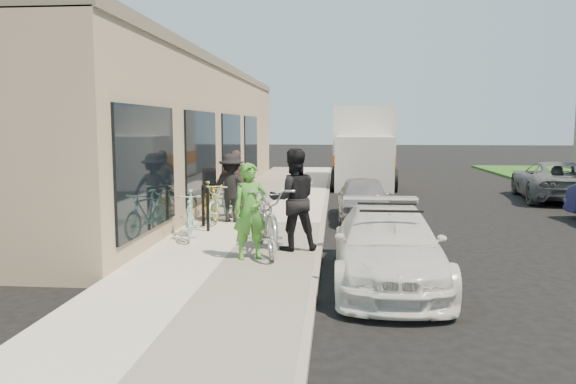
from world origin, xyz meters
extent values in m
plane|color=black|center=(0.00, 0.00, 0.00)|extent=(120.00, 120.00, 0.00)
cube|color=beige|center=(-2.00, 3.00, 0.07)|extent=(3.00, 34.00, 0.15)
cube|color=gray|center=(-0.45, 3.00, 0.07)|extent=(0.12, 34.00, 0.13)
cube|color=tan|center=(-5.25, 8.00, 2.00)|extent=(3.50, 20.00, 4.00)
cube|color=#706754|center=(-5.25, 8.00, 4.10)|extent=(3.60, 20.00, 0.25)
cube|color=black|center=(-3.48, 0.00, 1.60)|extent=(0.06, 3.00, 2.20)
cube|color=black|center=(-3.48, 4.00, 1.60)|extent=(0.06, 3.00, 2.20)
cube|color=black|center=(-3.48, 8.00, 1.60)|extent=(0.06, 3.00, 2.20)
cube|color=black|center=(-3.48, 12.00, 1.60)|extent=(0.06, 3.00, 2.20)
cylinder|color=black|center=(-2.81, 1.74, 0.59)|extent=(0.06, 0.06, 0.89)
cylinder|color=black|center=(-3.05, 2.29, 0.59)|extent=(0.06, 0.06, 0.89)
cylinder|color=black|center=(-2.93, 2.01, 1.04)|extent=(0.29, 0.57, 0.06)
cube|color=#311E0D|center=(-3.06, 6.70, 0.61)|extent=(0.60, 0.37, 0.91)
cube|color=#311E0D|center=(-2.97, 7.02, 0.61)|extent=(0.60, 0.37, 0.91)
cube|color=black|center=(-3.07, 6.67, 0.66)|extent=(0.47, 0.27, 0.65)
imported|color=silver|center=(0.63, -1.34, 0.56)|extent=(1.61, 3.89, 1.13)
cylinder|color=black|center=(0.63, -1.76, 1.15)|extent=(0.89, 0.04, 0.04)
cylinder|color=black|center=(0.63, -1.01, 1.15)|extent=(0.89, 0.04, 0.04)
imported|color=gray|center=(0.53, 4.35, 0.54)|extent=(1.30, 3.18, 1.08)
cube|color=silver|center=(0.85, 10.87, 0.98)|extent=(2.14, 2.14, 1.96)
cube|color=black|center=(0.85, 10.87, 1.40)|extent=(1.91, 0.13, 0.93)
cube|color=silver|center=(0.97, 13.97, 1.60)|extent=(2.53, 4.42, 3.00)
cube|color=#D55D0C|center=(0.97, 13.97, 0.93)|extent=(2.55, 4.45, 0.57)
cylinder|color=black|center=(-0.20, 10.39, 0.41)|extent=(0.29, 0.84, 0.83)
cylinder|color=black|center=(1.87, 10.31, 0.41)|extent=(0.29, 0.84, 0.83)
cylinder|color=black|center=(-0.16, 11.53, 0.41)|extent=(0.29, 0.84, 0.83)
cylinder|color=black|center=(1.91, 11.45, 0.41)|extent=(0.29, 0.84, 0.83)
cylinder|color=black|center=(-0.01, 15.45, 0.41)|extent=(0.29, 0.84, 0.83)
cylinder|color=black|center=(2.05, 15.38, 0.41)|extent=(0.29, 0.84, 0.83)
imported|color=slate|center=(6.71, 8.71, 0.61)|extent=(2.63, 4.65, 1.22)
imported|color=silver|center=(-1.35, -0.01, 0.73)|extent=(1.31, 2.32, 1.16)
imported|color=#438D2F|center=(-1.56, -0.58, 0.95)|extent=(0.68, 0.58, 1.59)
imported|color=black|center=(-0.90, 0.15, 1.05)|extent=(1.02, 0.89, 1.80)
imported|color=#8CD1C0|center=(-3.00, 1.03, 0.62)|extent=(0.76, 1.61, 0.93)
imported|color=#8CD1C0|center=(-2.77, 2.85, 0.59)|extent=(0.77, 1.73, 0.88)
imported|color=yellow|center=(-3.04, 3.00, 0.60)|extent=(1.03, 1.54, 0.90)
imported|color=black|center=(-2.54, 2.94, 0.93)|extent=(1.03, 0.61, 1.57)
imported|color=brown|center=(-2.56, 3.62, 0.96)|extent=(0.97, 0.46, 1.62)
camera|label=1|loc=(-0.14, -9.65, 2.35)|focal=35.00mm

